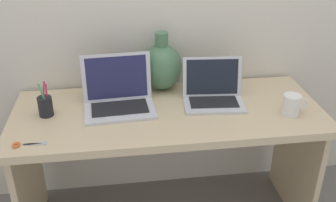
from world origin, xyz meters
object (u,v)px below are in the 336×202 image
green_vase (162,66)px  pen_cup (45,106)px  laptop_left (118,94)px  laptop_right (213,91)px  coffee_mug (292,105)px  scissors (23,145)px

green_vase → pen_cup: 0.65m
green_vase → laptop_left: bearing=-143.1°
laptop_right → coffee_mug: 0.40m
green_vase → pen_cup: green_vase is taller
laptop_right → pen_cup: size_ratio=1.81×
coffee_mug → pen_cup: size_ratio=0.71×
coffee_mug → scissors: coffee_mug is taller
coffee_mug → pen_cup: bearing=172.7°
scissors → laptop_right: bearing=17.9°
laptop_right → scissors: laptop_right is taller
green_vase → scissors: size_ratio=2.19×
coffee_mug → laptop_left: bearing=166.5°
scissors → coffee_mug: bearing=4.7°
pen_cup → coffee_mug: bearing=-7.3°
coffee_mug → pen_cup: pen_cup is taller
green_vase → pen_cup: (-0.60, -0.23, -0.08)m
laptop_left → pen_cup: bearing=-172.3°
coffee_mug → scissors: size_ratio=0.87×
laptop_right → green_vase: bearing=141.8°
laptop_left → pen_cup: laptop_left is taller
laptop_left → scissors: bearing=-144.2°
green_vase → pen_cup: bearing=-158.9°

